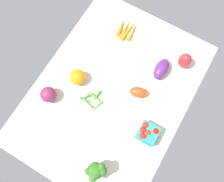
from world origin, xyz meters
TOP-DOWN VIEW (x-y plane):
  - tablecloth at (0.00, 0.00)cm, footprint 104.00×76.00cm
  - broccoli_head at (37.27, 13.64)cm, footprint 9.40×8.95cm
  - okra_pile at (8.98, -6.57)cm, footprint 12.51×15.23cm
  - carrot_bunch at (-36.44, -11.66)cm, footprint 16.11×11.14cm
  - roma_tomato at (-6.03, 12.07)cm, footprint 8.46×10.48cm
  - eggplant at (-23.16, 16.45)cm, footprint 12.46×6.92cm
  - bell_pepper_orange at (3.04, -18.90)cm, footprint 11.65×11.65cm
  - berry_basket at (10.15, 25.63)cm, footprint 9.18×9.18cm
  - bell_pepper_red at (-32.87, 24.92)cm, footprint 8.09×8.09cm
  - red_onion_near_basket at (18.39, -26.51)cm, footprint 8.19×8.19cm

SIDE VIEW (x-z plane):
  - tablecloth at x=0.00cm, z-range 0.00..2.00cm
  - okra_pile at x=8.98cm, z-range 1.89..3.83cm
  - carrot_bunch at x=-36.44cm, z-range 1.82..4.53cm
  - roma_tomato at x=-6.03cm, z-range 2.00..7.56cm
  - eggplant at x=-23.16cm, z-range 2.00..8.89cm
  - bell_pepper_orange at x=3.04cm, z-range 2.00..10.04cm
  - red_onion_near_basket at x=18.39cm, z-range 2.00..10.19cm
  - berry_basket at x=10.15cm, z-range 2.11..10.11cm
  - bell_pepper_red at x=-32.87cm, z-range 2.00..12.12cm
  - broccoli_head at x=37.27cm, z-range 3.88..15.68cm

